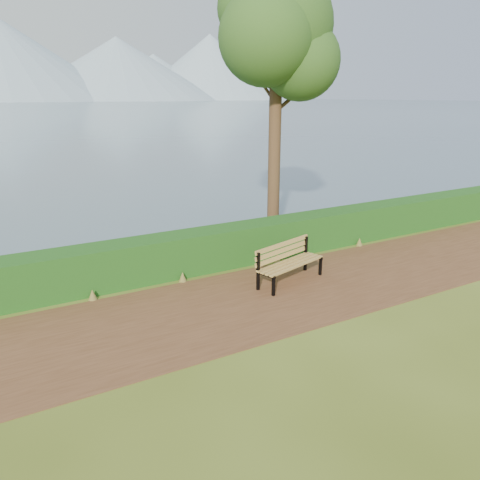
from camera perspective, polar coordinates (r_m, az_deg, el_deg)
ground at (r=10.04m, az=3.49°, el=-7.77°), size 140.00×140.00×0.00m
path at (r=10.27m, az=2.58°, el=-7.13°), size 40.00×3.40×0.01m
hedge at (r=11.97m, az=-3.24°, el=-1.00°), size 32.00×0.85×1.00m
bench at (r=11.04m, az=5.83°, el=-2.42°), size 1.95×1.03×0.94m
tree at (r=14.33m, az=4.55°, el=23.82°), size 3.80×3.46×7.93m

